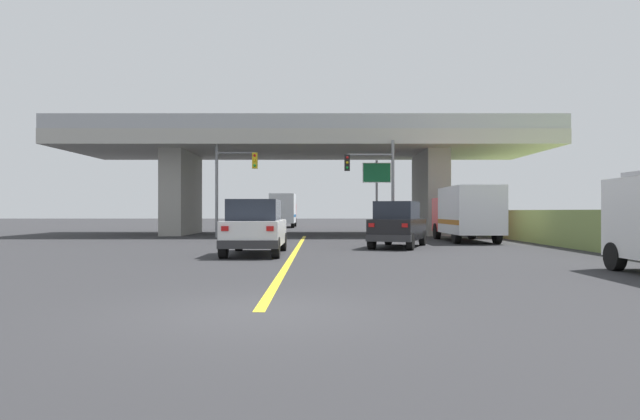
{
  "coord_description": "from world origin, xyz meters",
  "views": [
    {
      "loc": [
        0.98,
        -8.97,
        1.61
      ],
      "look_at": [
        1.06,
        22.15,
        1.66
      ],
      "focal_mm": 31.74,
      "sensor_mm": 36.0,
      "label": 1
    }
  ],
  "objects_px": {
    "highway_sign": "(375,180)",
    "semi_truck_distant": "(282,210)",
    "traffic_signal_nearside": "(375,177)",
    "suv_lead": "(254,227)",
    "suv_crossing": "(396,224)",
    "box_truck": "(465,213)",
    "traffic_signal_farside": "(229,178)"
  },
  "relations": [
    {
      "from": "highway_sign",
      "to": "semi_truck_distant",
      "type": "height_order",
      "value": "highway_sign"
    },
    {
      "from": "traffic_signal_farside",
      "to": "box_truck",
      "type": "bearing_deg",
      "value": -18.77
    },
    {
      "from": "suv_crossing",
      "to": "highway_sign",
      "type": "relative_size",
      "value": 1.02
    },
    {
      "from": "highway_sign",
      "to": "semi_truck_distant",
      "type": "distance_m",
      "value": 21.11
    },
    {
      "from": "suv_lead",
      "to": "box_truck",
      "type": "distance_m",
      "value": 13.48
    },
    {
      "from": "suv_lead",
      "to": "highway_sign",
      "type": "relative_size",
      "value": 1.0
    },
    {
      "from": "suv_lead",
      "to": "semi_truck_distant",
      "type": "relative_size",
      "value": 0.69
    },
    {
      "from": "suv_lead",
      "to": "suv_crossing",
      "type": "xyz_separation_m",
      "value": [
        5.82,
        4.06,
        -0.0
      ]
    },
    {
      "from": "suv_lead",
      "to": "traffic_signal_nearside",
      "type": "height_order",
      "value": "traffic_signal_nearside"
    },
    {
      "from": "traffic_signal_nearside",
      "to": "box_truck",
      "type": "bearing_deg",
      "value": -40.06
    },
    {
      "from": "traffic_signal_farside",
      "to": "traffic_signal_nearside",
      "type": "bearing_deg",
      "value": -5.29
    },
    {
      "from": "box_truck",
      "to": "suv_lead",
      "type": "bearing_deg",
      "value": -138.5
    },
    {
      "from": "traffic_signal_nearside",
      "to": "highway_sign",
      "type": "relative_size",
      "value": 1.2
    },
    {
      "from": "traffic_signal_nearside",
      "to": "traffic_signal_farside",
      "type": "bearing_deg",
      "value": 174.71
    },
    {
      "from": "suv_crossing",
      "to": "semi_truck_distant",
      "type": "bearing_deg",
      "value": 121.62
    },
    {
      "from": "suv_lead",
      "to": "box_truck",
      "type": "bearing_deg",
      "value": 41.5
    },
    {
      "from": "traffic_signal_farside",
      "to": "highway_sign",
      "type": "xyz_separation_m",
      "value": [
        9.03,
        1.45,
        -0.04
      ]
    },
    {
      "from": "suv_lead",
      "to": "box_truck",
      "type": "xyz_separation_m",
      "value": [
        10.09,
        8.93,
        0.51
      ]
    },
    {
      "from": "suv_lead",
      "to": "box_truck",
      "type": "height_order",
      "value": "box_truck"
    },
    {
      "from": "suv_lead",
      "to": "suv_crossing",
      "type": "bearing_deg",
      "value": 34.89
    },
    {
      "from": "suv_crossing",
      "to": "semi_truck_distant",
      "type": "height_order",
      "value": "semi_truck_distant"
    },
    {
      "from": "semi_truck_distant",
      "to": "suv_crossing",
      "type": "bearing_deg",
      "value": -77.05
    },
    {
      "from": "suv_lead",
      "to": "traffic_signal_farside",
      "type": "distance_m",
      "value": 13.99
    },
    {
      "from": "traffic_signal_nearside",
      "to": "highway_sign",
      "type": "xyz_separation_m",
      "value": [
        0.22,
        2.27,
        -0.02
      ]
    },
    {
      "from": "traffic_signal_nearside",
      "to": "highway_sign",
      "type": "height_order",
      "value": "traffic_signal_nearside"
    },
    {
      "from": "highway_sign",
      "to": "traffic_signal_farside",
      "type": "bearing_deg",
      "value": -170.88
    },
    {
      "from": "traffic_signal_nearside",
      "to": "semi_truck_distant",
      "type": "height_order",
      "value": "traffic_signal_nearside"
    },
    {
      "from": "suv_crossing",
      "to": "semi_truck_distant",
      "type": "distance_m",
      "value": 31.36
    },
    {
      "from": "box_truck",
      "to": "suv_crossing",
      "type": "bearing_deg",
      "value": -131.25
    },
    {
      "from": "suv_lead",
      "to": "traffic_signal_farside",
      "type": "height_order",
      "value": "traffic_signal_farside"
    },
    {
      "from": "traffic_signal_nearside",
      "to": "semi_truck_distant",
      "type": "xyz_separation_m",
      "value": [
        -6.95,
        22.03,
        -1.91
      ]
    },
    {
      "from": "traffic_signal_nearside",
      "to": "highway_sign",
      "type": "bearing_deg",
      "value": 84.43
    }
  ]
}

